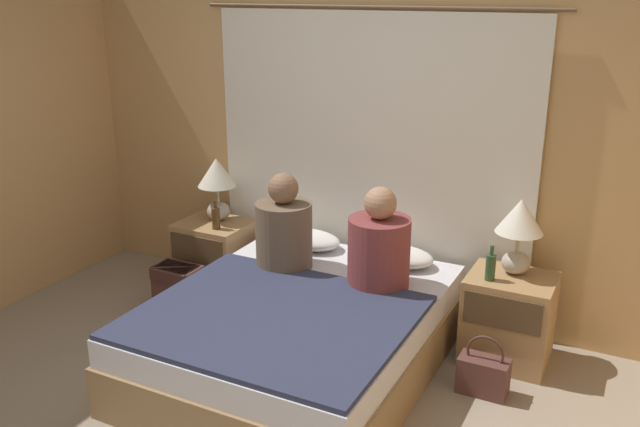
# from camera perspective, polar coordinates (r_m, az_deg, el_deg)

# --- Properties ---
(wall_back) EXTENTS (4.79, 0.06, 2.50)m
(wall_back) POSITION_cam_1_polar(r_m,az_deg,el_deg) (4.72, 4.35, 6.48)
(wall_back) COLOR tan
(wall_back) RESTS_ON ground_plane
(curtain_panel) EXTENTS (2.51, 0.02, 2.12)m
(curtain_panel) POSITION_cam_1_polar(r_m,az_deg,el_deg) (4.71, 4.00, 4.05)
(curtain_panel) COLOR silver
(curtain_panel) RESTS_ON ground_plane
(bed) EXTENTS (1.54, 1.92, 0.47)m
(bed) POSITION_cam_1_polar(r_m,az_deg,el_deg) (4.16, -1.82, -10.17)
(bed) COLOR #99754C
(bed) RESTS_ON ground_plane
(nightstand_left) EXTENTS (0.52, 0.45, 0.56)m
(nightstand_left) POSITION_cam_1_polar(r_m,az_deg,el_deg) (5.22, -8.81, -3.65)
(nightstand_left) COLOR #A87F51
(nightstand_left) RESTS_ON ground_plane
(nightstand_right) EXTENTS (0.52, 0.45, 0.56)m
(nightstand_right) POSITION_cam_1_polar(r_m,az_deg,el_deg) (4.41, 15.56, -8.51)
(nightstand_right) COLOR #A87F51
(nightstand_right) RESTS_ON ground_plane
(lamp_left) EXTENTS (0.29, 0.29, 0.48)m
(lamp_left) POSITION_cam_1_polar(r_m,az_deg,el_deg) (5.08, -8.67, 2.82)
(lamp_left) COLOR #B2A899
(lamp_left) RESTS_ON nightstand_left
(lamp_right) EXTENTS (0.29, 0.29, 0.48)m
(lamp_right) POSITION_cam_1_polar(r_m,az_deg,el_deg) (4.24, 16.45, -0.95)
(lamp_right) COLOR #B2A899
(lamp_right) RESTS_ON nightstand_right
(pillow_left) EXTENTS (0.49, 0.31, 0.12)m
(pillow_left) POSITION_cam_1_polar(r_m,az_deg,el_deg) (4.80, -1.04, -2.20)
(pillow_left) COLOR white
(pillow_left) RESTS_ON bed
(pillow_right) EXTENTS (0.49, 0.31, 0.12)m
(pillow_right) POSITION_cam_1_polar(r_m,az_deg,el_deg) (4.54, 6.57, -3.57)
(pillow_right) COLOR white
(pillow_right) RESTS_ON bed
(blanket_on_bed) EXTENTS (1.48, 1.28, 0.03)m
(blanket_on_bed) POSITION_cam_1_polar(r_m,az_deg,el_deg) (3.83, -3.94, -8.65)
(blanket_on_bed) COLOR #2D334C
(blanket_on_bed) RESTS_ON bed
(person_left_in_bed) EXTENTS (0.37, 0.37, 0.64)m
(person_left_in_bed) POSITION_cam_1_polar(r_m,az_deg,el_deg) (4.41, -3.05, -1.39)
(person_left_in_bed) COLOR brown
(person_left_in_bed) RESTS_ON bed
(person_right_in_bed) EXTENTS (0.38, 0.38, 0.64)m
(person_right_in_bed) POSITION_cam_1_polar(r_m,az_deg,el_deg) (4.14, 4.99, -2.86)
(person_right_in_bed) COLOR brown
(person_right_in_bed) RESTS_ON bed
(beer_bottle_on_left_stand) EXTENTS (0.06, 0.06, 0.22)m
(beer_bottle_on_left_stand) POSITION_cam_1_polar(r_m,az_deg,el_deg) (4.96, -8.77, -0.34)
(beer_bottle_on_left_stand) COLOR #513819
(beer_bottle_on_left_stand) RESTS_ON nightstand_left
(beer_bottle_on_right_stand) EXTENTS (0.06, 0.06, 0.22)m
(beer_bottle_on_right_stand) POSITION_cam_1_polar(r_m,az_deg,el_deg) (4.19, 14.17, -4.35)
(beer_bottle_on_right_stand) COLOR #2D4C28
(beer_bottle_on_right_stand) RESTS_ON nightstand_right
(backpack_on_floor) EXTENTS (0.33, 0.22, 0.36)m
(backpack_on_floor) POSITION_cam_1_polar(r_m,az_deg,el_deg) (4.97, -11.86, -6.02)
(backpack_on_floor) COLOR brown
(backpack_on_floor) RESTS_ON ground_plane
(handbag_on_floor) EXTENTS (0.29, 0.15, 0.37)m
(handbag_on_floor) POSITION_cam_1_polar(r_m,az_deg,el_deg) (4.11, 13.59, -13.02)
(handbag_on_floor) COLOR brown
(handbag_on_floor) RESTS_ON ground_plane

